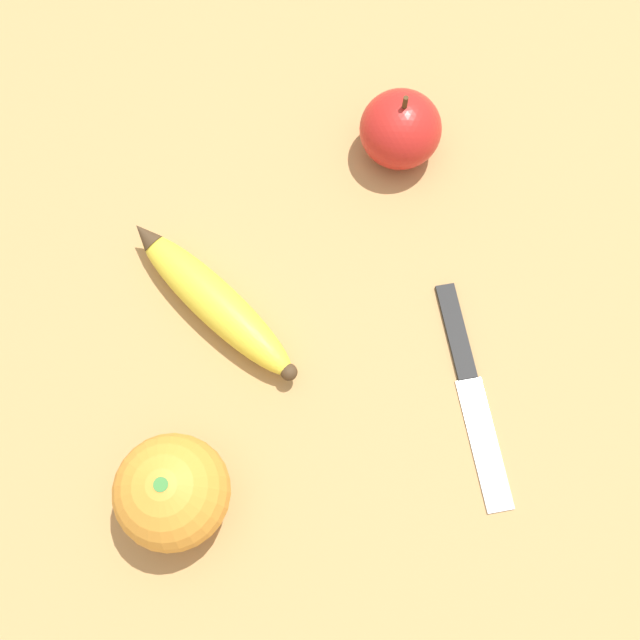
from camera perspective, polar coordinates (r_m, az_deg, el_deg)
ground_plane at (r=0.66m, az=-1.07°, el=3.59°), size 3.00×3.00×0.00m
banana at (r=0.64m, az=-8.14°, el=1.48°), size 0.15×0.16×0.04m
orange at (r=0.58m, az=-11.18°, el=-12.74°), size 0.09×0.09×0.09m
apple at (r=0.70m, az=6.15°, el=14.25°), size 0.07×0.07×0.08m
paring_knife at (r=0.64m, az=11.33°, el=-4.78°), size 0.20×0.06×0.01m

